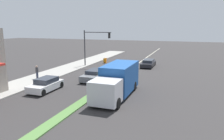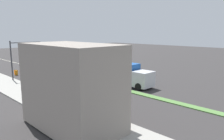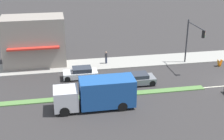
% 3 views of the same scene
% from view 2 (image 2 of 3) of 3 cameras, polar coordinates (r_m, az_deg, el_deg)
% --- Properties ---
extents(ground_plane, '(160.00, 160.00, 0.00)m').
position_cam_2_polar(ground_plane, '(26.26, 3.91, -5.46)').
color(ground_plane, '#333030').
extents(sidewalk_right, '(4.00, 73.00, 0.12)m').
position_cam_2_polar(sidewalk_right, '(20.24, -12.26, -10.30)').
color(sidewalk_right, '#9E9B93').
rests_on(sidewalk_right, ground).
extents(median_strip, '(0.90, 46.00, 0.10)m').
position_cam_2_polar(median_strip, '(21.71, 22.36, -9.45)').
color(median_strip, '#568442').
rests_on(median_strip, ground).
extents(lane_marking_center, '(0.16, 60.00, 0.01)m').
position_cam_2_polar(lane_marking_center, '(40.13, -15.83, -0.38)').
color(lane_marking_center, beige).
rests_on(lane_marking_center, ground).
extents(building_corner_store, '(4.87, 7.58, 6.07)m').
position_cam_2_polar(building_corner_store, '(15.86, -10.43, -4.24)').
color(building_corner_store, gray).
rests_on(building_corner_store, sidewalk_right).
extents(traffic_signal_main, '(4.59, 0.34, 5.60)m').
position_cam_2_polar(traffic_signal_main, '(34.39, -22.68, 4.09)').
color(traffic_signal_main, '#333338').
rests_on(traffic_signal_main, sidewalk_right).
extents(pedestrian, '(0.34, 0.34, 1.59)m').
position_cam_2_polar(pedestrian, '(24.60, -19.08, -4.78)').
color(pedestrian, '#282D42').
rests_on(pedestrian, sidewalk_right).
extents(warning_aframe_sign, '(0.45, 0.53, 0.84)m').
position_cam_2_polar(warning_aframe_sign, '(38.55, -23.77, -0.64)').
color(warning_aframe_sign, orange).
rests_on(warning_aframe_sign, ground).
extents(delivery_truck, '(2.44, 7.50, 2.87)m').
position_cam_2_polar(delivery_truck, '(29.00, 3.40, -0.99)').
color(delivery_truck, silver).
rests_on(delivery_truck, ground).
extents(van_white, '(1.82, 3.90, 1.31)m').
position_cam_2_polar(van_white, '(23.69, -6.57, -5.65)').
color(van_white, silver).
rests_on(van_white, ground).
extents(suv_grey, '(1.91, 4.48, 1.26)m').
position_cam_2_polar(suv_grey, '(29.73, -9.17, -2.49)').
color(suv_grey, slate).
rests_on(suv_grey, ground).
extents(sedan_dark, '(1.79, 4.50, 1.13)m').
position_cam_2_polar(sedan_dark, '(41.12, -13.18, 0.76)').
color(sedan_dark, black).
rests_on(sedan_dark, ground).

